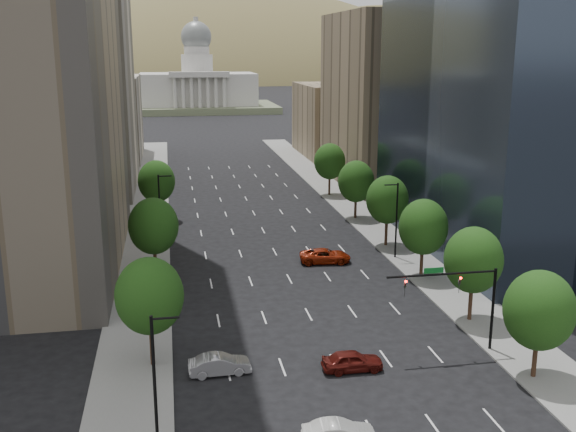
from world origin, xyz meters
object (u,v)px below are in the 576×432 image
traffic_signal (465,292)px  car_red_far (325,256)px  car_silver (220,364)px  car_maroon (352,361)px  capitol (198,89)px

traffic_signal → car_red_far: 25.77m
car_silver → car_red_far: (14.04, 25.06, 0.04)m
car_red_far → car_maroon: bearing=176.7°
capitol → car_red_far: capitol is taller
car_red_far → car_silver: bearing=156.2°
traffic_signal → car_maroon: bearing=-171.2°
capitol → car_maroon: capitol is taller
car_maroon → car_silver: size_ratio=1.00×
car_maroon → traffic_signal: bearing=-80.6°
traffic_signal → car_silver: traffic_signal is taller
car_maroon → car_silver: bearing=83.7°
car_silver → car_red_far: 28.72m
capitol → car_silver: bearing=-92.3°
traffic_signal → car_silver: bearing=-179.2°
traffic_signal → car_maroon: 10.59m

